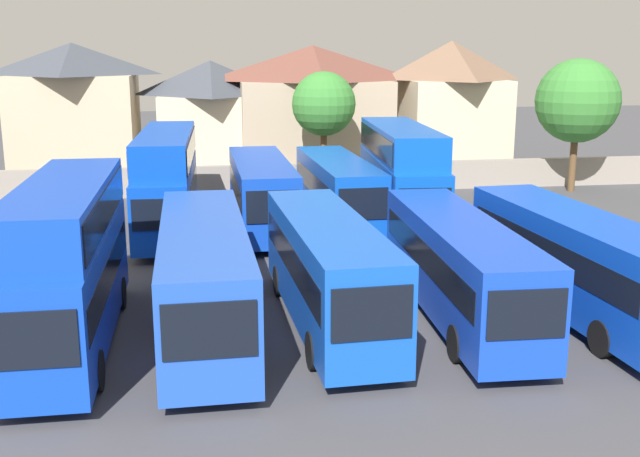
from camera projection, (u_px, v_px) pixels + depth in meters
ground at (279, 212)px, 42.32m from camera, size 140.00×140.00×0.00m
depot_boundary_wall at (270, 179)px, 47.46m from camera, size 56.00×0.50×1.80m
bus_1 at (67, 256)px, 22.88m from camera, size 2.57×10.79×4.98m
bus_2 at (204, 272)px, 24.10m from camera, size 2.85×12.03×3.50m
bus_3 at (328, 266)px, 24.72m from camera, size 2.92×11.04×3.50m
bus_4 at (459, 263)px, 25.46m from camera, size 2.77×11.83×3.32m
bus_5 at (576, 258)px, 25.82m from camera, size 3.23×11.74×3.43m
bus_6 at (167, 177)px, 37.01m from camera, size 2.73×11.72×4.91m
bus_7 at (262, 191)px, 37.73m from camera, size 2.76×11.00×3.48m
bus_8 at (338, 189)px, 38.27m from camera, size 2.86×10.73×3.45m
bus_9 at (401, 171)px, 38.14m from camera, size 3.26×10.99×5.06m
house_terrace_left at (76, 108)px, 54.44m from camera, size 8.74×8.27×9.13m
house_terrace_centre at (212, 114)px, 56.45m from camera, size 7.93×7.92×7.89m
house_terrace_right at (313, 107)px, 56.28m from camera, size 11.22×8.09×8.95m
house_terrace_far_right at (450, 103)px, 57.29m from camera, size 7.51×8.21×9.29m
tree_left_of_lot at (577, 101)px, 47.19m from camera, size 5.13×5.13×8.19m
tree_behind_wall at (324, 104)px, 49.41m from camera, size 4.12×4.12×7.35m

